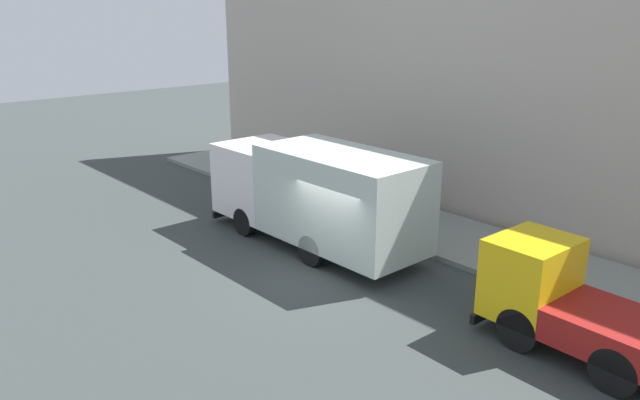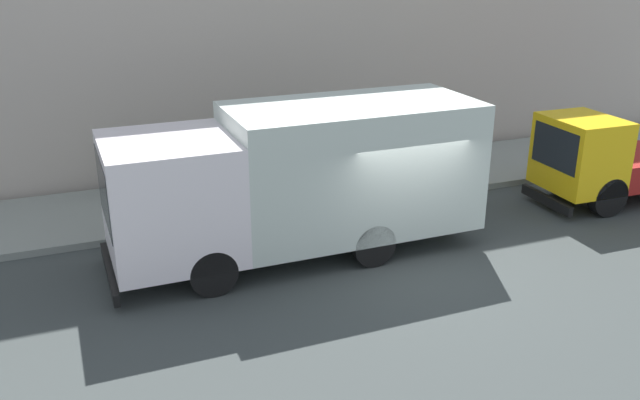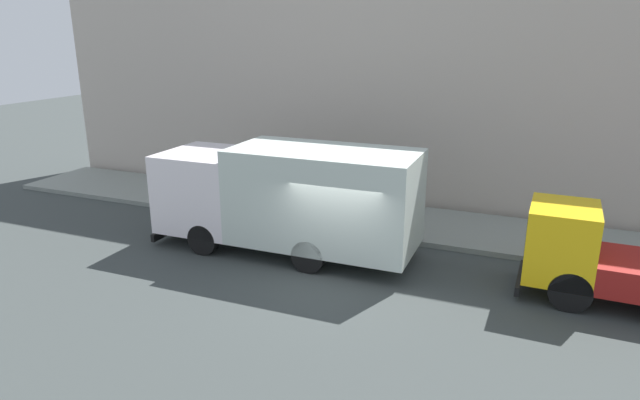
# 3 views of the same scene
# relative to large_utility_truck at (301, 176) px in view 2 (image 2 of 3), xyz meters

# --- Properties ---
(ground) EXTENTS (80.00, 80.00, 0.00)m
(ground) POSITION_rel_large_utility_truck_xyz_m (-1.17, -1.93, -1.73)
(ground) COLOR #393F3E
(sidewalk) EXTENTS (3.46, 30.00, 0.16)m
(sidewalk) POSITION_rel_large_utility_truck_xyz_m (3.56, -1.93, -1.64)
(sidewalk) COLOR gray
(sidewalk) RESTS_ON ground
(large_utility_truck) EXTENTS (2.62, 7.78, 3.15)m
(large_utility_truck) POSITION_rel_large_utility_truck_xyz_m (0.00, 0.00, 0.00)
(large_utility_truck) COLOR white
(large_utility_truck) RESTS_ON ground
(small_flatbed_truck) EXTENTS (2.01, 5.00, 2.28)m
(small_flatbed_truck) POSITION_rel_large_utility_truck_xyz_m (0.03, -8.41, -0.66)
(small_flatbed_truck) COLOR yellow
(small_flatbed_truck) RESTS_ON ground
(pedestrian_walking) EXTENTS (0.44, 0.44, 1.70)m
(pedestrian_walking) POSITION_rel_large_utility_truck_xyz_m (4.37, -0.49, -0.66)
(pedestrian_walking) COLOR black
(pedestrian_walking) RESTS_ON sidewalk
(pedestrian_standing) EXTENTS (0.50, 0.50, 1.68)m
(pedestrian_standing) POSITION_rel_large_utility_truck_xyz_m (3.66, 0.72, -0.68)
(pedestrian_standing) COLOR #172828
(pedestrian_standing) RESTS_ON sidewalk
(pedestrian_third) EXTENTS (0.46, 0.46, 1.64)m
(pedestrian_third) POSITION_rel_large_utility_truck_xyz_m (4.60, 3.32, -0.70)
(pedestrian_third) COLOR black
(pedestrian_third) RESTS_ON sidewalk
(traffic_cone_orange) EXTENTS (0.44, 0.44, 0.63)m
(traffic_cone_orange) POSITION_rel_large_utility_truck_xyz_m (2.16, 2.91, -1.25)
(traffic_cone_orange) COLOR orange
(traffic_cone_orange) RESTS_ON sidewalk
(street_sign_post) EXTENTS (0.44, 0.08, 2.45)m
(street_sign_post) POSITION_rel_large_utility_truck_xyz_m (2.26, 0.45, -0.11)
(street_sign_post) COLOR #4C5156
(street_sign_post) RESTS_ON sidewalk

